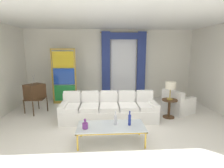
# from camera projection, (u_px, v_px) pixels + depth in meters

# --- Properties ---
(ground_plane) EXTENTS (16.00, 16.00, 0.00)m
(ground_plane) POSITION_uv_depth(u_px,v_px,m) (116.00, 126.00, 4.90)
(ground_plane) COLOR white
(wall_rear) EXTENTS (8.00, 0.12, 3.00)m
(wall_rear) POSITION_uv_depth(u_px,v_px,m) (110.00, 65.00, 7.61)
(wall_rear) COLOR white
(wall_rear) RESTS_ON ground
(ceiling_slab) EXTENTS (8.00, 7.60, 0.04)m
(ceiling_slab) POSITION_uv_depth(u_px,v_px,m) (114.00, 20.00, 5.10)
(ceiling_slab) COLOR white
(curtained_window) EXTENTS (2.00, 0.17, 2.70)m
(curtained_window) POSITION_uv_depth(u_px,v_px,m) (124.00, 59.00, 7.43)
(curtained_window) COLOR white
(curtained_window) RESTS_ON ground
(couch_white_long) EXTENTS (2.93, 0.96, 0.86)m
(couch_white_long) POSITION_uv_depth(u_px,v_px,m) (109.00, 109.00, 5.40)
(couch_white_long) COLOR white
(couch_white_long) RESTS_ON ground
(coffee_table) EXTENTS (1.55, 0.69, 0.41)m
(coffee_table) POSITION_uv_depth(u_px,v_px,m) (111.00, 127.00, 3.98)
(coffee_table) COLOR silver
(coffee_table) RESTS_ON ground
(bottle_blue_decanter) EXTENTS (0.06, 0.06, 0.33)m
(bottle_blue_decanter) POSITION_uv_depth(u_px,v_px,m) (115.00, 119.00, 4.02)
(bottle_blue_decanter) COLOR silver
(bottle_blue_decanter) RESTS_ON coffee_table
(bottle_crystal_tall) EXTENTS (0.13, 0.13, 0.23)m
(bottle_crystal_tall) POSITION_uv_depth(u_px,v_px,m) (85.00, 125.00, 3.82)
(bottle_crystal_tall) COLOR #753384
(bottle_crystal_tall) RESTS_ON coffee_table
(bottle_amber_squat) EXTENTS (0.07, 0.07, 0.35)m
(bottle_amber_squat) POSITION_uv_depth(u_px,v_px,m) (130.00, 119.00, 3.98)
(bottle_amber_squat) COLOR navy
(bottle_amber_squat) RESTS_ON coffee_table
(vintage_tv) EXTENTS (0.75, 0.77, 1.35)m
(vintage_tv) POSITION_uv_depth(u_px,v_px,m) (35.00, 92.00, 5.86)
(vintage_tv) COLOR #472D19
(vintage_tv) RESTS_ON ground
(armchair_white) EXTENTS (1.09, 1.08, 0.80)m
(armchair_white) POSITION_uv_depth(u_px,v_px,m) (177.00, 104.00, 5.94)
(armchair_white) COLOR white
(armchair_white) RESTS_ON ground
(stained_glass_divider) EXTENTS (0.95, 0.05, 2.20)m
(stained_glass_divider) POSITION_uv_depth(u_px,v_px,m) (64.00, 78.00, 6.83)
(stained_glass_divider) COLOR gold
(stained_glass_divider) RESTS_ON ground
(peacock_figurine) EXTENTS (0.44, 0.60, 0.50)m
(peacock_figurine) POSITION_uv_depth(u_px,v_px,m) (72.00, 100.00, 6.67)
(peacock_figurine) COLOR beige
(peacock_figurine) RESTS_ON ground
(round_side_table) EXTENTS (0.48, 0.48, 0.59)m
(round_side_table) POSITION_uv_depth(u_px,v_px,m) (169.00, 107.00, 5.48)
(round_side_table) COLOR #472D19
(round_side_table) RESTS_ON ground
(table_lamp_brass) EXTENTS (0.32, 0.32, 0.57)m
(table_lamp_brass) POSITION_uv_depth(u_px,v_px,m) (171.00, 86.00, 5.35)
(table_lamp_brass) COLOR #B29338
(table_lamp_brass) RESTS_ON round_side_table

